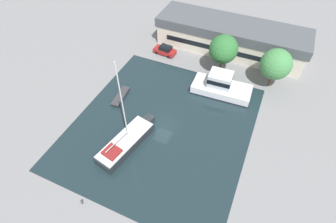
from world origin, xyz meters
TOP-DOWN VIEW (x-y plane):
  - ground_plane at (0.00, 0.00)m, footprint 440.00×440.00m
  - water_canal at (0.00, 0.00)m, footprint 25.13×27.90m
  - warehouse_building at (3.72, 23.33)m, footprint 28.32×8.29m
  - quay_tree_near_building at (4.19, 15.53)m, footprint 4.86×4.86m
  - quay_tree_by_water at (12.87, 15.63)m, footprint 5.01×5.01m
  - parked_car at (-7.16, 16.72)m, footprint 4.44×2.32m
  - sailboat_moored at (-3.00, -5.21)m, footprint 4.71×10.55m
  - motor_cruiser at (5.76, 10.51)m, footprint 9.83×4.68m
  - small_dinghy at (-8.72, 2.61)m, footprint 1.83×4.78m
  - mooring_bollard at (-3.60, -14.64)m, footprint 0.25×0.25m

SIDE VIEW (x-z plane):
  - ground_plane at x=0.00m, z-range 0.00..0.00m
  - water_canal at x=0.00m, z-range 0.00..0.01m
  - small_dinghy at x=-8.72m, z-range 0.01..0.50m
  - mooring_bollard at x=-3.60m, z-range 0.03..0.79m
  - sailboat_moored at x=-3.00m, z-range -6.16..7.76m
  - parked_car at x=-7.16m, z-range -0.01..1.74m
  - motor_cruiser at x=5.76m, z-range -0.54..3.28m
  - warehouse_building at x=3.72m, z-range 0.03..5.60m
  - quay_tree_by_water at x=12.87m, z-range 0.95..7.89m
  - quay_tree_near_building at x=4.19m, z-range 1.24..8.62m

